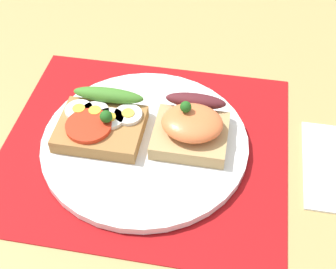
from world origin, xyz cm
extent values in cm
cube|color=tan|center=(0.00, 0.00, -1.60)|extent=(120.00, 90.00, 3.20)
cube|color=#9F1012|center=(0.00, 0.00, 0.15)|extent=(36.30, 32.11, 0.30)
cylinder|color=white|center=(0.00, 0.00, 0.82)|extent=(26.35, 26.35, 1.05)
cube|color=#A06F3B|center=(-5.70, -0.28, 2.29)|extent=(10.70, 8.52, 1.89)
cylinder|color=red|center=(-6.85, -0.91, 3.54)|extent=(5.77, 5.77, 0.60)
ellipsoid|color=#417E28|center=(-5.70, 4.38, 4.14)|extent=(9.42, 2.20, 1.80)
sphere|color=#1E5919|center=(-4.76, -0.28, 4.64)|extent=(1.60, 1.60, 1.60)
cylinder|color=white|center=(-8.91, 1.63, 3.49)|extent=(3.59, 3.59, 0.50)
cylinder|color=yellow|center=(-8.91, 1.63, 3.82)|extent=(1.62, 1.62, 0.16)
cylinder|color=white|center=(-6.77, 1.65, 3.49)|extent=(3.59, 3.59, 0.50)
cylinder|color=yellow|center=(-6.77, 1.65, 3.82)|extent=(1.62, 1.62, 0.16)
cylinder|color=white|center=(-4.63, 0.80, 3.49)|extent=(3.59, 3.59, 0.50)
cylinder|color=yellow|center=(-4.63, 0.80, 3.82)|extent=(1.62, 1.62, 0.16)
cylinder|color=white|center=(-2.49, 1.91, 3.49)|extent=(3.59, 3.59, 0.50)
cylinder|color=yellow|center=(-2.49, 1.91, 3.82)|extent=(1.62, 1.62, 0.16)
cube|color=tan|center=(5.70, 0.85, 2.30)|extent=(9.24, 8.08, 1.90)
ellipsoid|color=orange|center=(5.83, 0.89, 4.55)|extent=(7.58, 6.46, 2.60)
ellipsoid|color=#531C21|center=(5.70, 5.28, 4.15)|extent=(7.86, 2.20, 1.80)
sphere|color=#1E5919|center=(4.90, 1.45, 6.54)|extent=(1.40, 1.40, 1.40)
camera|label=1|loc=(9.84, -38.44, 44.91)|focal=49.54mm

